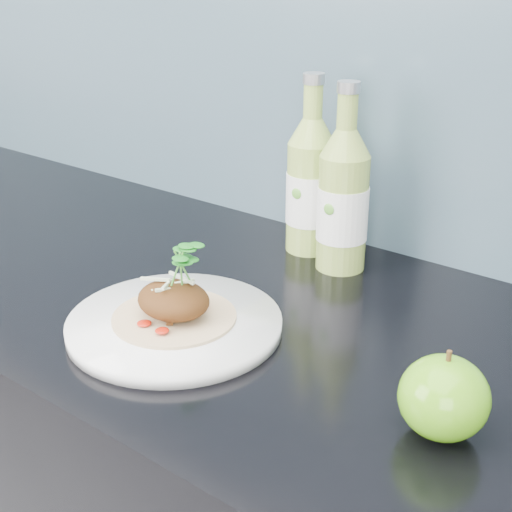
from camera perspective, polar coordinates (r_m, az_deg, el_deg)
The scene contains 6 objects.
subway_backsplash at distance 1.05m, azimuth 13.32°, elevation 18.27°, with size 4.00×0.02×0.70m, color #749DB6.
dinner_plate at distance 0.88m, azimuth -6.52°, elevation -5.43°, with size 0.28×0.28×0.02m.
pork_taco at distance 0.87m, azimuth -6.63°, elevation -3.32°, with size 0.15×0.15×0.10m.
green_apple at distance 0.71m, azimuth 14.79°, elevation -10.89°, with size 0.12×0.12×0.09m.
cider_bottle_left at distance 1.08m, azimuth 4.38°, elevation 5.60°, with size 0.08×0.08×0.27m.
cider_bottle_right at distance 1.02m, azimuth 6.97°, elevation 4.40°, with size 0.09×0.09×0.27m.
Camera 1 is at (0.45, 1.04, 1.33)m, focal length 50.00 mm.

